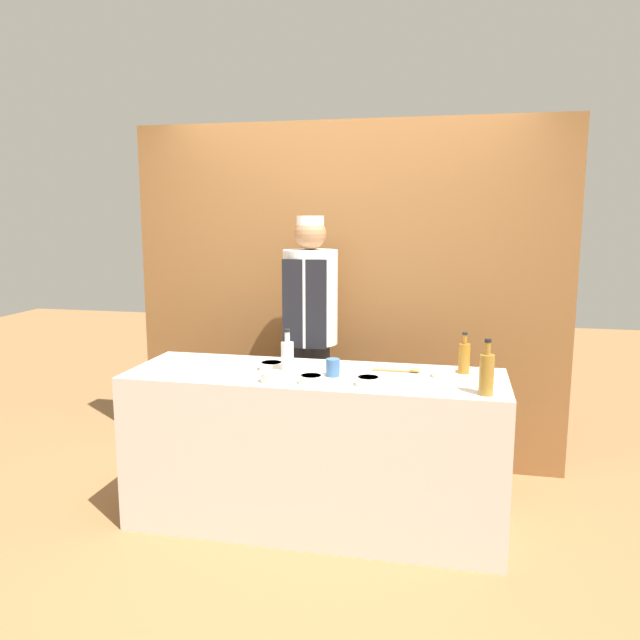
{
  "coord_description": "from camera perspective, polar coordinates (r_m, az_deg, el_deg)",
  "views": [
    {
      "loc": [
        0.75,
        -3.31,
        1.77
      ],
      "look_at": [
        0.0,
        0.14,
        1.17
      ],
      "focal_mm": 35.0,
      "sensor_mm": 36.0,
      "label": 1
    }
  ],
  "objects": [
    {
      "name": "bottle_amber",
      "position": [
        3.58,
        13.04,
        -3.33
      ],
      "size": [
        0.07,
        0.07,
        0.23
      ],
      "color": "#9E661E",
      "rests_on": "counter"
    },
    {
      "name": "cup_blue",
      "position": [
        3.43,
        1.18,
        -4.37
      ],
      "size": [
        0.08,
        0.08,
        0.1
      ],
      "color": "#386093",
      "rests_on": "counter"
    },
    {
      "name": "cutting_board",
      "position": [
        3.68,
        -10.94,
        -4.21
      ],
      "size": [
        0.38,
        0.21,
        0.02
      ],
      "color": "white",
      "rests_on": "counter"
    },
    {
      "name": "sauce_bowl_brown",
      "position": [
        3.49,
        11.24,
        -4.76
      ],
      "size": [
        0.12,
        0.12,
        0.04
      ],
      "color": "white",
      "rests_on": "counter"
    },
    {
      "name": "sauce_bowl_red",
      "position": [
        3.59,
        -4.47,
        -4.16
      ],
      "size": [
        0.14,
        0.14,
        0.04
      ],
      "color": "white",
      "rests_on": "counter"
    },
    {
      "name": "sauce_bowl_green",
      "position": [
        3.27,
        4.43,
        -5.54
      ],
      "size": [
        0.13,
        0.13,
        0.04
      ],
      "color": "white",
      "rests_on": "counter"
    },
    {
      "name": "wooden_spoon",
      "position": [
        3.56,
        7.76,
        -4.55
      ],
      "size": [
        0.28,
        0.05,
        0.03
      ],
      "color": "#B2844C",
      "rests_on": "counter"
    },
    {
      "name": "ground_plane",
      "position": [
        3.83,
        -0.46,
        -17.9
      ],
      "size": [
        14.0,
        14.0,
        0.0
      ],
      "primitive_type": "plane",
      "color": "olive"
    },
    {
      "name": "sauce_bowl_purple",
      "position": [
        3.29,
        -0.82,
        -5.41
      ],
      "size": [
        0.13,
        0.13,
        0.04
      ],
      "color": "white",
      "rests_on": "counter"
    },
    {
      "name": "bottle_vinegar",
      "position": [
        3.18,
        14.98,
        -4.71
      ],
      "size": [
        0.07,
        0.07,
        0.28
      ],
      "color": "olive",
      "rests_on": "counter"
    },
    {
      "name": "bottle_clear",
      "position": [
        3.43,
        -3.0,
        -3.46
      ],
      "size": [
        0.07,
        0.07,
        0.26
      ],
      "color": "silver",
      "rests_on": "counter"
    },
    {
      "name": "sauce_bowl_orange",
      "position": [
        3.33,
        -4.42,
        -5.17
      ],
      "size": [
        0.12,
        0.12,
        0.05
      ],
      "color": "white",
      "rests_on": "counter"
    },
    {
      "name": "cabinet_wall",
      "position": [
        4.45,
        2.47,
        2.25
      ],
      "size": [
        3.05,
        0.18,
        2.4
      ],
      "color": "brown",
      "rests_on": "ground_plane"
    },
    {
      "name": "chef_center",
      "position": [
        4.11,
        -0.88,
        -1.77
      ],
      "size": [
        0.35,
        0.35,
        1.76
      ],
      "color": "#28282D",
      "rests_on": "ground_plane"
    },
    {
      "name": "counter",
      "position": [
        3.65,
        -0.47,
        -11.67
      ],
      "size": [
        2.11,
        0.68,
        0.89
      ],
      "color": "beige",
      "rests_on": "ground_plane"
    }
  ]
}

